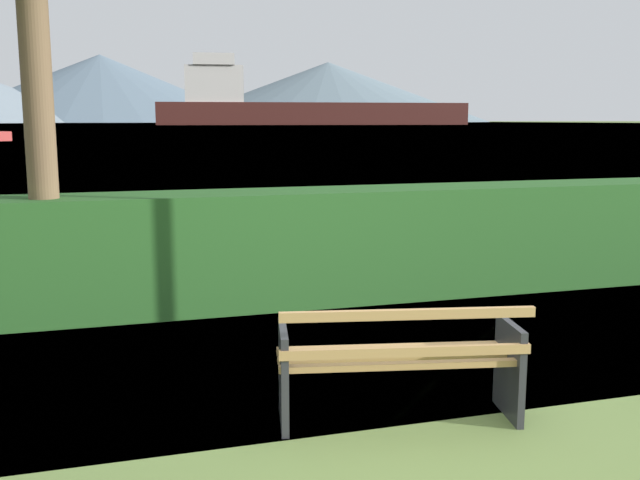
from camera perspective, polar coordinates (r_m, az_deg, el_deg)
The scene contains 5 objects.
ground_plane at distance 5.29m, azimuth 6.03°, elevation -13.68°, with size 1400.00×1400.00×0.00m, color olive.
water_surface at distance 314.36m, azimuth -16.49°, elevation 8.68°, with size 620.00×620.00×0.00m, color #7A99A8.
park_bench at distance 5.08m, azimuth 6.25°, elevation -9.53°, with size 1.75×0.89×0.87m.
hedge_row at distance 8.25m, azimuth -3.05°, elevation -0.57°, with size 12.12×0.90×1.28m, color #285B23.
cargo_ship_large at distance 281.30m, azimuth -2.35°, elevation 10.48°, with size 119.13×29.82×25.77m.
Camera 1 is at (-1.90, -4.48, 2.07)m, focal length 40.84 mm.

